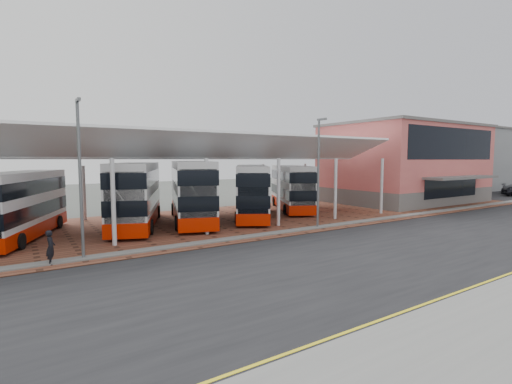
% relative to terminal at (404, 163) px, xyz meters
% --- Properties ---
extents(ground, '(140.00, 140.00, 0.00)m').
position_rel_terminal_xyz_m(ground, '(-23.00, -13.92, -4.66)').
color(ground, '#454943').
extents(road, '(120.00, 14.00, 0.02)m').
position_rel_terminal_xyz_m(road, '(-23.00, -14.92, -4.65)').
color(road, black).
rests_on(road, ground).
extents(forecourt, '(72.00, 16.00, 0.06)m').
position_rel_terminal_xyz_m(forecourt, '(-21.00, -0.92, -4.63)').
color(forecourt, brown).
rests_on(forecourt, ground).
extents(north_kerb, '(120.00, 0.80, 0.14)m').
position_rel_terminal_xyz_m(north_kerb, '(-23.00, -7.72, -4.59)').
color(north_kerb, slate).
rests_on(north_kerb, ground).
extents(yellow_line_near, '(120.00, 0.12, 0.01)m').
position_rel_terminal_xyz_m(yellow_line_near, '(-23.00, -20.92, -4.63)').
color(yellow_line_near, gold).
rests_on(yellow_line_near, road).
extents(yellow_line_far, '(120.00, 0.12, 0.01)m').
position_rel_terminal_xyz_m(yellow_line_far, '(-23.00, -20.62, -4.63)').
color(yellow_line_far, gold).
rests_on(yellow_line_far, road).
extents(canopy, '(37.00, 11.63, 7.07)m').
position_rel_terminal_xyz_m(canopy, '(-29.00, 0.01, 1.14)').
color(canopy, silver).
rests_on(canopy, ground).
extents(terminal, '(18.40, 14.40, 9.25)m').
position_rel_terminal_xyz_m(terminal, '(0.00, 0.00, 0.00)').
color(terminal, '#615E5C').
rests_on(terminal, ground).
extents(warehouse, '(30.50, 20.50, 10.25)m').
position_rel_terminal_xyz_m(warehouse, '(25.00, 10.08, 0.50)').
color(warehouse, slate).
rests_on(warehouse, ground).
extents(lamp_west, '(0.16, 0.90, 8.07)m').
position_rel_terminal_xyz_m(lamp_west, '(-37.00, -7.65, -0.30)').
color(lamp_west, slate).
rests_on(lamp_west, ground).
extents(lamp_east, '(0.16, 0.90, 8.07)m').
position_rel_terminal_xyz_m(lamp_east, '(-21.00, -7.65, -0.30)').
color(lamp_east, slate).
rests_on(lamp_east, ground).
extents(bus_1, '(6.06, 10.52, 4.28)m').
position_rel_terminal_xyz_m(bus_1, '(-39.54, -0.17, -2.47)').
color(bus_1, silver).
rests_on(bus_1, forecourt).
extents(bus_2, '(6.83, 11.80, 4.80)m').
position_rel_terminal_xyz_m(bus_2, '(-32.12, 0.36, -2.21)').
color(bus_2, silver).
rests_on(bus_2, forecourt).
extents(bus_3, '(6.35, 12.16, 4.91)m').
position_rel_terminal_xyz_m(bus_3, '(-27.77, 0.07, -2.16)').
color(bus_3, silver).
rests_on(bus_3, forecourt).
extents(bus_4, '(7.82, 10.72, 4.53)m').
position_rel_terminal_xyz_m(bus_4, '(-22.52, -0.81, -2.35)').
color(bus_4, silver).
rests_on(bus_4, forecourt).
extents(bus_5, '(7.11, 10.69, 4.43)m').
position_rel_terminal_xyz_m(bus_5, '(-16.53, 1.16, -2.40)').
color(bus_5, silver).
rests_on(bus_5, forecourt).
extents(pedestrian, '(0.48, 0.66, 1.67)m').
position_rel_terminal_xyz_m(pedestrian, '(-38.47, -7.92, -3.76)').
color(pedestrian, black).
rests_on(pedestrian, forecourt).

